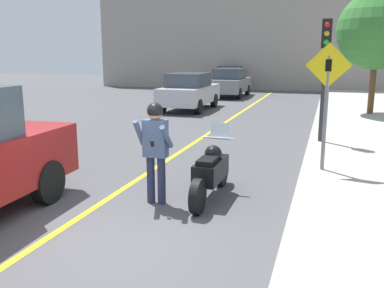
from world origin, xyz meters
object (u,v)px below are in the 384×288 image
at_px(motorcycle, 211,172).
at_px(traffic_light, 325,57).
at_px(crossing_sign, 327,95).
at_px(street_tree, 377,31).
at_px(parked_car_blue, 232,77).
at_px(parked_car_grey, 230,82).
at_px(person_biker, 155,142).
at_px(parked_car_silver, 189,91).

xyz_separation_m(motorcycle, traffic_light, (1.76, 5.09, 1.97)).
distance_m(crossing_sign, street_tree, 9.77).
bearing_deg(parked_car_blue, motorcycle, -78.20).
bearing_deg(street_tree, parked_car_grey, 138.99).
bearing_deg(street_tree, motorcycle, -107.07).
distance_m(person_biker, parked_car_blue, 24.04).
bearing_deg(street_tree, traffic_light, -105.47).
bearing_deg(traffic_light, crossing_sign, -87.79).
relative_size(street_tree, parked_car_blue, 1.15).
relative_size(person_biker, traffic_light, 0.54).
distance_m(person_biker, street_tree, 13.05).
bearing_deg(parked_car_silver, crossing_sign, -57.32).
bearing_deg(traffic_light, motorcycle, -109.06).
relative_size(motorcycle, parked_car_blue, 0.52).
height_order(traffic_light, street_tree, street_tree).
xyz_separation_m(traffic_light, parked_car_silver, (-5.96, 6.43, -1.61)).
distance_m(person_biker, crossing_sign, 3.81).
bearing_deg(crossing_sign, street_tree, 80.05).
distance_m(motorcycle, person_biker, 1.16).
distance_m(motorcycle, crossing_sign, 3.04).
xyz_separation_m(crossing_sign, parked_car_silver, (-6.08, 9.48, -0.88)).
height_order(parked_car_silver, parked_car_grey, same).
height_order(crossing_sign, traffic_light, traffic_light).
distance_m(motorcycle, street_tree, 12.41).
height_order(person_biker, street_tree, street_tree).
distance_m(street_tree, parked_car_blue, 14.56).
bearing_deg(parked_car_blue, parked_car_silver, -86.90).
distance_m(motorcycle, parked_car_silver, 12.27).
bearing_deg(crossing_sign, parked_car_silver, 122.68).
distance_m(person_biker, parked_car_grey, 18.65).
bearing_deg(parked_car_grey, street_tree, -41.01).
bearing_deg(traffic_light, parked_car_silver, 132.84).
height_order(crossing_sign, parked_car_blue, crossing_sign).
xyz_separation_m(person_biker, traffic_light, (2.60, 5.64, 1.38)).
height_order(crossing_sign, parked_car_silver, crossing_sign).
height_order(person_biker, parked_car_silver, person_biker).
xyz_separation_m(crossing_sign, street_tree, (1.66, 9.48, 1.69)).
relative_size(traffic_light, street_tree, 0.68).
relative_size(person_biker, crossing_sign, 0.67).
xyz_separation_m(street_tree, parked_car_grey, (-7.30, 6.35, -2.57)).
bearing_deg(parked_car_blue, traffic_light, -69.94).
xyz_separation_m(person_biker, street_tree, (4.38, 12.07, 2.34)).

